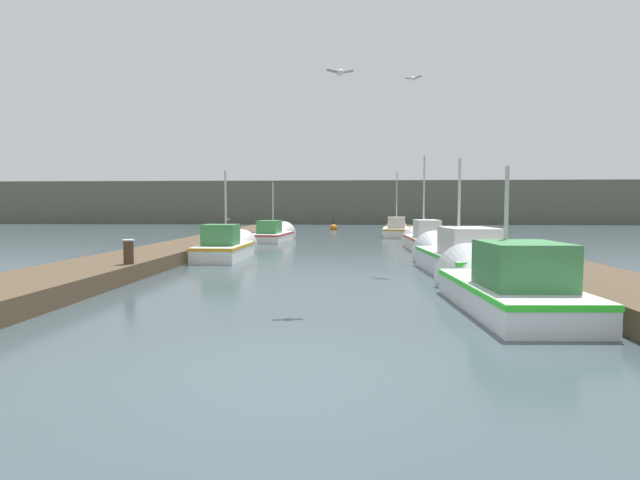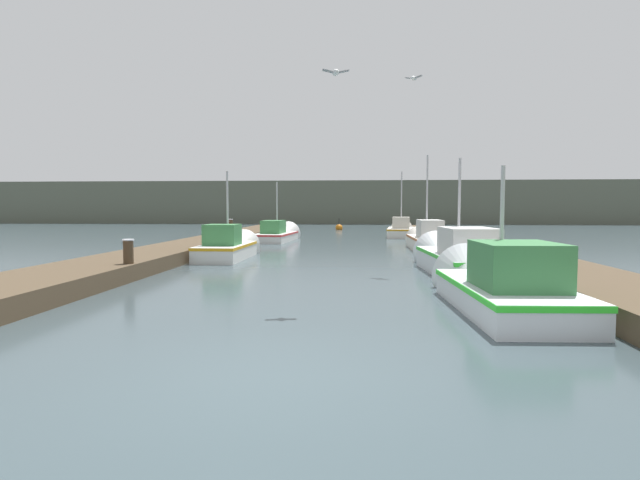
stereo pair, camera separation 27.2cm
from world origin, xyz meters
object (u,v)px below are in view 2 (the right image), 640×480
at_px(fishing_boat_4, 279,234).
at_px(mooring_piling_0, 231,234).
at_px(fishing_boat_5, 401,230).
at_px(fishing_boat_2, 230,247).
at_px(mooring_piling_1, 129,260).
at_px(fishing_boat_0, 497,285).
at_px(seagull_1, 414,78).
at_px(fishing_boat_1, 456,257).
at_px(channel_buoy, 339,228).
at_px(seagull_lead, 336,72).
at_px(fishing_boat_3, 426,239).

bearing_deg(fishing_boat_4, mooring_piling_0, -97.67).
bearing_deg(fishing_boat_5, fishing_boat_2, -112.94).
bearing_deg(mooring_piling_1, mooring_piling_0, 88.89).
relative_size(fishing_boat_0, fishing_boat_4, 0.91).
relative_size(fishing_boat_0, seagull_1, 9.53).
xyz_separation_m(fishing_boat_2, fishing_boat_4, (0.31, 9.97, -0.06)).
bearing_deg(fishing_boat_1, channel_buoy, 95.75).
bearing_deg(channel_buoy, fishing_boat_2, -98.08).
distance_m(fishing_boat_1, fishing_boat_4, 15.74).
bearing_deg(seagull_lead, fishing_boat_3, -117.03).
distance_m(fishing_boat_4, mooring_piling_0, 6.23).
bearing_deg(fishing_boat_4, mooring_piling_1, -90.93).
height_order(fishing_boat_4, mooring_piling_1, fishing_boat_4).
height_order(fishing_boat_4, seagull_1, seagull_1).
distance_m(fishing_boat_4, seagull_lead, 19.55).
bearing_deg(fishing_boat_4, fishing_boat_3, -31.59).
bearing_deg(fishing_boat_5, mooring_piling_0, -124.37).
height_order(fishing_boat_2, channel_buoy, fishing_boat_2).
bearing_deg(channel_buoy, mooring_piling_1, -98.68).
xyz_separation_m(fishing_boat_0, fishing_boat_4, (-7.40, 18.88, -0.07)).
distance_m(fishing_boat_1, mooring_piling_1, 9.35).
xyz_separation_m(fishing_boat_4, channel_buoy, (3.00, 13.40, -0.18)).
height_order(fishing_boat_0, fishing_boat_3, fishing_boat_3).
relative_size(fishing_boat_2, mooring_piling_1, 4.20).
bearing_deg(fishing_boat_3, channel_buoy, 103.33).
xyz_separation_m(fishing_boat_0, fishing_boat_3, (0.38, 13.24, 0.03)).
relative_size(fishing_boat_4, seagull_1, 10.45).
xyz_separation_m(mooring_piling_0, seagull_lead, (5.47, -12.51, 3.99)).
distance_m(fishing_boat_3, seagull_lead, 14.10).
distance_m(fishing_boat_5, mooring_piling_0, 13.71).
height_order(mooring_piling_1, seagull_lead, seagull_lead).
bearing_deg(seagull_lead, fishing_boat_1, -136.83).
distance_m(fishing_boat_2, channel_buoy, 23.61).
xyz_separation_m(fishing_boat_2, channel_buoy, (3.32, 23.37, -0.24)).
xyz_separation_m(fishing_boat_1, fishing_boat_3, (0.20, 8.15, -0.01)).
xyz_separation_m(fishing_boat_3, channel_buoy, (-4.77, 19.05, -0.29)).
relative_size(channel_buoy, seagull_lead, 1.99).
height_order(fishing_boat_0, mooring_piling_0, fishing_boat_0).
bearing_deg(fishing_boat_1, mooring_piling_0, 135.23).
relative_size(fishing_boat_1, fishing_boat_2, 1.30).
relative_size(fishing_boat_4, seagull_lead, 9.99).
height_order(fishing_boat_0, fishing_boat_2, fishing_boat_2).
relative_size(seagull_lead, seagull_1, 1.05).
distance_m(fishing_boat_2, fishing_boat_5, 16.38).
height_order(fishing_boat_2, fishing_boat_3, fishing_boat_3).
bearing_deg(seagull_lead, fishing_boat_4, -88.84).
height_order(fishing_boat_0, fishing_boat_4, fishing_boat_4).
bearing_deg(fishing_boat_3, fishing_boat_5, 90.93).
bearing_deg(fishing_boat_4, fishing_boat_2, -87.41).
xyz_separation_m(fishing_boat_4, mooring_piling_1, (-1.49, -16.06, 0.21)).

